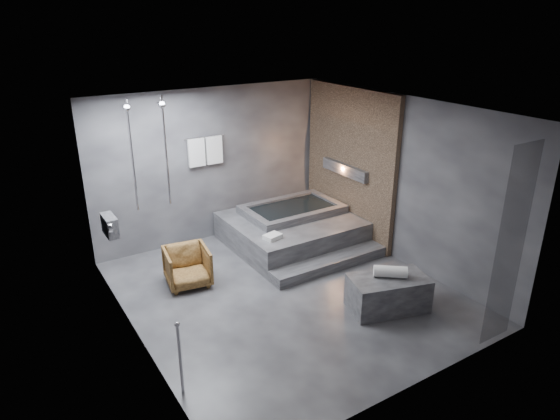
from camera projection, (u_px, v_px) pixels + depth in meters
room at (300, 176)px, 7.39m from camera, size 5.00×5.04×2.82m
tub_deck at (291, 230)px, 9.21m from camera, size 2.20×2.00×0.50m
tub_step at (330, 263)px, 8.34m from camera, size 2.20×0.36×0.18m
concrete_bench at (388, 293)px, 7.15m from camera, size 1.23×0.89×0.50m
driftwood_chair at (187, 267)px, 7.77m from camera, size 0.75×0.77×0.61m
rolled_towel at (390, 272)px, 7.05m from camera, size 0.47×0.43×0.17m
deck_towel at (273, 237)px, 8.26m from camera, size 0.32×0.27×0.08m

